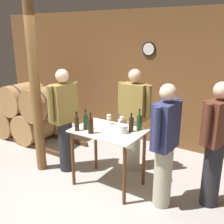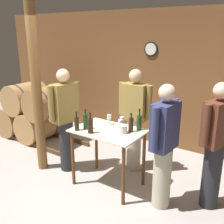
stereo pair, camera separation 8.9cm
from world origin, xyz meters
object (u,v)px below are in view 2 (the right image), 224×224
ice_bucket (123,129)px  person_visitor_with_scarf (65,119)px  wine_bottle_far_right (139,122)px  wine_glass_near_center (122,119)px  wooden_post (37,92)px  person_host (215,144)px  person_visitor_near_door (134,119)px  wine_bottle_left (86,121)px  wine_glass_near_right (120,122)px  person_visitor_bearded (164,145)px  wine_bottle_far_left (77,123)px  wine_bottle_center (90,125)px  wine_bottle_right (131,124)px  wine_glass_near_left (109,117)px

ice_bucket → person_visitor_with_scarf: size_ratio=0.08×
wine_bottle_far_right → wine_glass_near_center: wine_bottle_far_right is taller
wooden_post → person_host: bearing=11.8°
person_host → person_visitor_near_door: person_visitor_near_door is taller
wooden_post → wine_bottle_left: 1.00m
wine_glass_near_right → person_visitor_near_door: person_visitor_near_door is taller
person_visitor_bearded → wine_bottle_far_left: bearing=-169.0°
wine_bottle_left → person_visitor_bearded: person_visitor_bearded is taller
wine_bottle_far_left → person_visitor_bearded: bearing=11.0°
wine_bottle_center → person_visitor_bearded: bearing=11.9°
wine_bottle_center → person_visitor_near_door: bearing=75.6°
ice_bucket → person_visitor_with_scarf: bearing=-179.2°
wine_bottle_left → person_visitor_with_scarf: 0.58m
wine_glass_near_center → person_visitor_with_scarf: size_ratio=0.08×
wine_bottle_left → wine_bottle_far_right: size_ratio=0.96×
wine_bottle_far_left → wine_bottle_right: wine_bottle_far_left is taller
wine_bottle_right → wine_bottle_far_right: wine_bottle_far_right is taller
wine_glass_near_left → wine_bottle_far_left: bearing=-117.4°
wine_bottle_far_left → person_visitor_with_scarf: 0.56m
person_visitor_near_door → ice_bucket: bearing=-76.1°
wine_glass_near_left → person_visitor_bearded: (1.00, -0.23, -0.13)m
person_visitor_with_scarf → person_visitor_near_door: size_ratio=1.00×
person_host → wine_bottle_center: bearing=-159.6°
wine_glass_near_center → person_host: bearing=4.1°
wine_glass_near_right → person_host: (1.31, 0.20, -0.10)m
wine_bottle_far_left → person_host: (1.79, 0.61, -0.11)m
wine_glass_near_center → wine_glass_near_right: size_ratio=1.04×
wine_glass_near_right → person_visitor_bearded: bearing=-12.6°
wine_glass_near_center → person_visitor_with_scarf: (-0.93, -0.25, -0.09)m
wine_bottle_far_left → person_visitor_near_door: (0.45, 0.90, -0.10)m
wooden_post → wine_bottle_center: size_ratio=8.94×
wine_glass_near_center → person_visitor_near_door: (0.01, 0.38, -0.10)m
wine_glass_near_center → person_visitor_with_scarf: bearing=-165.1°
person_visitor_with_scarf → wine_bottle_far_right: bearing=12.0°
wine_glass_near_center → ice_bucket: 0.29m
wooden_post → wine_bottle_far_right: wooden_post is taller
person_visitor_with_scarf → person_visitor_near_door: 1.13m
wine_bottle_far_right → person_visitor_bearded: person_visitor_bearded is taller
wine_bottle_right → wine_glass_near_left: wine_bottle_right is taller
wine_bottle_center → person_visitor_bearded: (1.02, 0.21, -0.12)m
wine_glass_near_center → person_visitor_bearded: 0.86m
wine_bottle_center → person_host: person_host is taller
wine_bottle_right → person_visitor_with_scarf: (-1.16, -0.12, -0.10)m
ice_bucket → wine_bottle_left: bearing=-163.5°
wine_glass_near_center → person_visitor_near_door: size_ratio=0.08×
wine_bottle_far_left → wine_bottle_center: size_ratio=0.93×
wine_bottle_right → person_visitor_with_scarf: bearing=-174.0°
wine_bottle_center → wine_glass_near_right: size_ratio=2.17×
wine_bottle_center → person_visitor_bearded: person_visitor_bearded is taller
ice_bucket → person_visitor_with_scarf: person_visitor_with_scarf is taller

